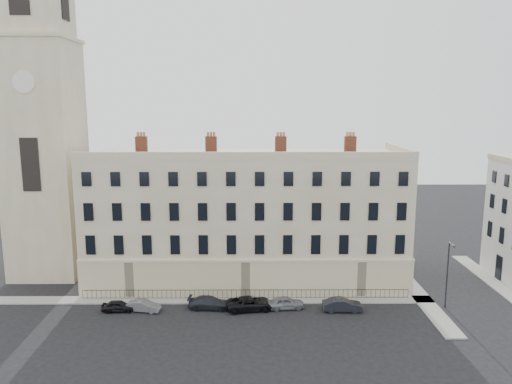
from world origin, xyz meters
TOP-DOWN VIEW (x-y plane):
  - ground at (0.00, 0.00)m, footprint 160.00×160.00m
  - terrace at (-5.97, 11.97)m, footprint 36.22×12.22m
  - church_tower at (-30.00, 14.00)m, footprint 8.00×8.13m
  - pavement_terrace at (-10.00, 5.00)m, footprint 48.00×2.00m
  - pavement_east_return at (13.00, 8.00)m, footprint 2.00×24.00m
  - pavement_adjacent at (23.00, 10.00)m, footprint 2.00×20.00m
  - railings at (-6.00, 5.40)m, footprint 35.00×0.04m
  - car_a at (-18.80, 2.27)m, footprint 3.41×1.49m
  - car_b at (-16.26, 2.27)m, footprint 3.60×1.78m
  - car_c at (-9.65, 2.88)m, footprint 4.50×2.09m
  - car_d at (-5.49, 2.60)m, footprint 5.18×2.99m
  - car_e at (-1.88, 2.81)m, footprint 3.97×1.99m
  - car_f at (3.84, 2.18)m, footprint 4.05×1.43m
  - streetlamp at (14.60, 2.92)m, footprint 0.22×1.53m

SIDE VIEW (x-z plane):
  - ground at x=0.00m, z-range 0.00..0.00m
  - pavement_terrace at x=-10.00m, z-range 0.00..0.12m
  - pavement_east_return at x=13.00m, z-range 0.00..0.12m
  - pavement_adjacent at x=23.00m, z-range 0.00..0.12m
  - railings at x=-6.00m, z-range 0.07..1.03m
  - car_b at x=-16.26m, z-range 0.00..1.14m
  - car_a at x=-18.80m, z-range 0.00..1.14m
  - car_c at x=-9.65m, z-range 0.00..1.27m
  - car_e at x=-1.88m, z-range 0.00..1.30m
  - car_f at x=3.84m, z-range 0.00..1.33m
  - car_d at x=-5.49m, z-range 0.00..1.36m
  - streetlamp at x=14.60m, z-range 0.38..7.44m
  - terrace at x=-5.97m, z-range -1.00..16.00m
  - church_tower at x=-30.00m, z-range -3.34..40.66m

